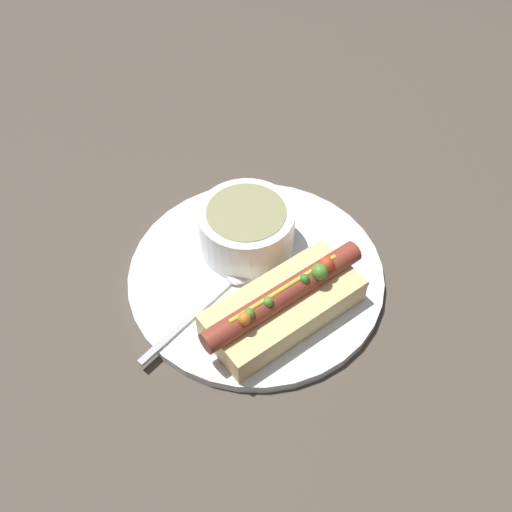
% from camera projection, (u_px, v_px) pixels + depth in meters
% --- Properties ---
extents(ground_plane, '(4.00, 4.00, 0.00)m').
position_uv_depth(ground_plane, '(256.00, 278.00, 0.69)').
color(ground_plane, '#4C4238').
extents(dinner_plate, '(0.29, 0.29, 0.01)m').
position_uv_depth(dinner_plate, '(256.00, 275.00, 0.69)').
color(dinner_plate, white).
rests_on(dinner_plate, ground_plane).
extents(hot_dog, '(0.19, 0.13, 0.06)m').
position_uv_depth(hot_dog, '(284.00, 304.00, 0.63)').
color(hot_dog, '#E5C17F').
rests_on(hot_dog, dinner_plate).
extents(soup_bowl, '(0.11, 0.11, 0.06)m').
position_uv_depth(soup_bowl, '(244.00, 228.00, 0.68)').
color(soup_bowl, white).
rests_on(soup_bowl, dinner_plate).
extents(spoon, '(0.16, 0.11, 0.01)m').
position_uv_depth(spoon, '(227.00, 283.00, 0.67)').
color(spoon, '#B7B7BC').
rests_on(spoon, dinner_plate).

